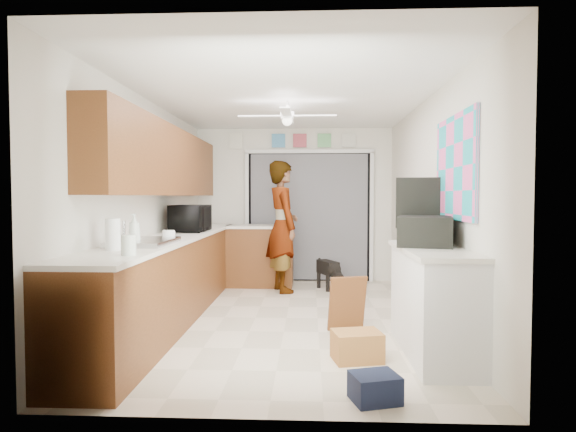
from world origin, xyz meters
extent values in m
plane|color=beige|center=(0.00, 0.00, 0.00)|extent=(5.00, 5.00, 0.00)
plane|color=white|center=(0.00, 0.00, 2.50)|extent=(5.00, 5.00, 0.00)
plane|color=silver|center=(0.00, 2.50, 1.25)|extent=(3.20, 0.00, 3.20)
plane|color=silver|center=(0.00, -2.50, 1.25)|extent=(3.20, 0.00, 3.20)
plane|color=silver|center=(-1.60, 0.00, 1.25)|extent=(0.00, 5.00, 5.00)
plane|color=silver|center=(1.60, 0.00, 1.25)|extent=(0.00, 5.00, 5.00)
cube|color=brown|center=(-1.30, 0.00, 0.45)|extent=(0.60, 4.80, 0.90)
cube|color=white|center=(-1.29, 0.00, 0.92)|extent=(0.62, 4.80, 0.04)
cube|color=brown|center=(-1.44, 0.20, 1.80)|extent=(0.32, 4.00, 0.80)
cube|color=silver|center=(-1.29, -1.00, 0.95)|extent=(0.50, 0.76, 0.06)
cylinder|color=silver|center=(-1.48, -1.00, 1.05)|extent=(0.03, 0.03, 0.22)
cube|color=brown|center=(-0.50, 2.00, 0.45)|extent=(1.00, 0.60, 0.90)
cube|color=white|center=(-0.50, 2.00, 0.92)|extent=(1.04, 0.64, 0.04)
cube|color=black|center=(0.25, 2.47, 1.05)|extent=(2.00, 0.06, 2.10)
cube|color=slate|center=(0.25, 2.43, 1.05)|extent=(1.90, 0.03, 2.05)
cube|color=white|center=(-0.77, 2.44, 1.05)|extent=(0.06, 0.04, 2.10)
cube|color=white|center=(1.27, 2.44, 1.05)|extent=(0.06, 0.04, 2.10)
cube|color=white|center=(0.25, 2.44, 2.12)|extent=(2.10, 0.04, 0.06)
cube|color=#4A90C6|center=(-0.25, 2.47, 2.30)|extent=(0.22, 0.02, 0.22)
cube|color=#B84554|center=(0.10, 2.47, 2.30)|extent=(0.22, 0.02, 0.22)
cube|color=#69B974|center=(0.50, 2.47, 2.30)|extent=(0.22, 0.02, 0.22)
cube|color=silver|center=(0.90, 2.47, 2.30)|extent=(0.22, 0.02, 0.22)
cube|color=silver|center=(-0.95, 2.47, 2.30)|extent=(0.22, 0.02, 0.26)
cube|color=white|center=(1.35, -1.20, 0.45)|extent=(0.50, 1.40, 0.90)
cube|color=white|center=(1.34, -1.20, 0.92)|extent=(0.54, 1.44, 0.04)
cube|color=#FF5DAE|center=(1.58, -1.00, 1.65)|extent=(0.03, 1.15, 0.95)
cube|color=white|center=(0.00, 0.20, 2.32)|extent=(1.14, 1.14, 0.24)
imported|color=black|center=(-1.25, 0.62, 1.11)|extent=(0.42, 0.62, 0.34)
imported|color=silver|center=(-1.35, -1.08, 1.08)|extent=(0.13, 0.13, 0.29)
imported|color=white|center=(-1.17, -0.62, 0.99)|extent=(0.15, 0.15, 0.11)
cylinder|color=silver|center=(-1.12, -1.84, 1.02)|extent=(0.11, 0.11, 0.16)
cylinder|color=silver|center=(-1.30, -1.32, 1.00)|extent=(0.10, 0.10, 0.12)
cylinder|color=white|center=(-1.38, -1.50, 1.07)|extent=(0.14, 0.14, 0.27)
cube|color=black|center=(1.32, -0.97, 1.07)|extent=(0.60, 0.71, 0.27)
cube|color=yellow|center=(1.32, -0.97, 0.96)|extent=(0.56, 0.67, 0.02)
cube|color=black|center=(1.32, -0.68, 1.32)|extent=(0.42, 0.13, 0.50)
cube|color=#9C6331|center=(0.67, -1.39, 0.12)|extent=(0.45, 0.37, 0.25)
cube|color=#151C34|center=(0.71, -2.20, 0.09)|extent=(0.37, 0.33, 0.19)
cube|color=brown|center=(0.65, -0.50, 0.29)|extent=(0.41, 0.24, 0.57)
imported|color=white|center=(-0.13, 1.55, 0.95)|extent=(0.66, 0.81, 1.90)
cube|color=black|center=(0.54, 1.72, 0.24)|extent=(0.49, 0.67, 0.48)
camera|label=1|loc=(0.26, -5.43, 1.39)|focal=30.00mm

